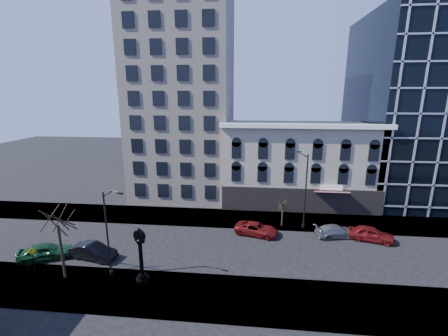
# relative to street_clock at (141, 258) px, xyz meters

# --- Properties ---
(ground) EXTENTS (160.00, 160.00, 0.00)m
(ground) POSITION_rel_street_clock_xyz_m (4.21, 6.66, -2.43)
(ground) COLOR black
(ground) RESTS_ON ground
(sidewalk_far) EXTENTS (160.00, 6.00, 0.12)m
(sidewalk_far) POSITION_rel_street_clock_xyz_m (4.21, 14.66, -2.37)
(sidewalk_far) COLOR gray
(sidewalk_far) RESTS_ON ground
(sidewalk_near) EXTENTS (160.00, 6.00, 0.12)m
(sidewalk_near) POSITION_rel_street_clock_xyz_m (4.21, -1.34, -2.37)
(sidewalk_near) COLOR gray
(sidewalk_near) RESTS_ON ground
(cream_tower) EXTENTS (15.90, 15.40, 42.50)m
(cream_tower) POSITION_rel_street_clock_xyz_m (-1.90, 25.55, 16.89)
(cream_tower) COLOR beige
(cream_tower) RESTS_ON ground
(victorian_row) EXTENTS (22.60, 11.19, 12.50)m
(victorian_row) POSITION_rel_street_clock_xyz_m (16.21, 22.56, 3.57)
(victorian_row) COLOR #9E9882
(victorian_row) RESTS_ON ground
(glass_office) EXTENTS (20.00, 20.15, 28.00)m
(glass_office) POSITION_rel_street_clock_xyz_m (36.21, 27.57, 11.57)
(glass_office) COLOR black
(glass_office) RESTS_ON ground
(street_clock) EXTENTS (1.16, 1.16, 5.11)m
(street_clock) POSITION_rel_street_clock_xyz_m (0.00, 0.00, 0.00)
(street_clock) COLOR black
(street_clock) RESTS_ON sidewalk_near
(street_lamp_near) EXTENTS (2.13, 0.88, 8.47)m
(street_lamp_near) POSITION_rel_street_clock_xyz_m (-2.65, 0.48, 4.08)
(street_lamp_near) COLOR black
(street_lamp_near) RESTS_ON sidewalk_near
(street_lamp_far) EXTENTS (2.55, 0.39, 9.84)m
(street_lamp_far) POSITION_rel_street_clock_xyz_m (15.22, 12.67, 5.11)
(street_lamp_far) COLOR black
(street_lamp_far) RESTS_ON sidewalk_far
(bare_tree_near) EXTENTS (4.82, 4.82, 8.27)m
(bare_tree_near) POSITION_rel_street_clock_xyz_m (-7.22, -0.14, 3.94)
(bare_tree_near) COLOR #2D2116
(bare_tree_near) RESTS_ON sidewalk_near
(bare_tree_far) EXTENTS (2.29, 2.29, 3.94)m
(bare_tree_far) POSITION_rel_street_clock_xyz_m (13.34, 12.97, 0.65)
(bare_tree_far) COLOR #2D2116
(bare_tree_far) RESTS_ON sidewalk_far
(warning_sign) EXTENTS (0.69, 0.34, 2.29)m
(warning_sign) POSITION_rel_street_clock_xyz_m (-10.81, 0.66, -0.74)
(warning_sign) COLOR black
(warning_sign) RESTS_ON sidewalk_near
(car_near_a) EXTENTS (5.36, 3.91, 1.70)m
(car_near_a) POSITION_rel_street_clock_xyz_m (-11.13, 2.74, -1.58)
(car_near_a) COLOR #143F1E
(car_near_a) RESTS_ON ground
(car_near_b) EXTENTS (5.04, 2.59, 1.58)m
(car_near_b) POSITION_rel_street_clock_xyz_m (-6.37, 3.32, -1.64)
(car_near_b) COLOR black
(car_near_b) RESTS_ON ground
(car_far_a) EXTENTS (5.58, 3.64, 1.43)m
(car_far_a) POSITION_rel_street_clock_xyz_m (10.12, 10.34, -1.72)
(car_far_a) COLOR maroon
(car_far_a) RESTS_ON ground
(car_far_b) EXTENTS (5.22, 3.02, 1.42)m
(car_far_b) POSITION_rel_street_clock_xyz_m (19.40, 10.69, -1.72)
(car_far_b) COLOR #595B60
(car_far_b) RESTS_ON ground
(car_far_c) EXTENTS (5.19, 3.22, 1.65)m
(car_far_c) POSITION_rel_street_clock_xyz_m (23.08, 10.15, -1.61)
(car_far_c) COLOR maroon
(car_far_c) RESTS_ON ground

